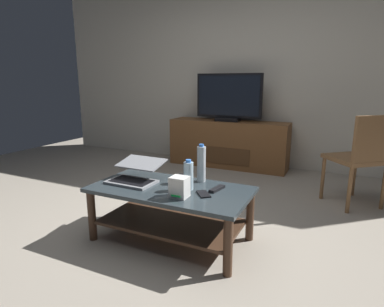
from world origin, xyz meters
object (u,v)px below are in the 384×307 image
dining_chair (362,155)px  water_bottle_far (188,176)px  water_bottle_near (201,164)px  soundbar_remote (179,177)px  media_cabinet (228,144)px  cell_phone (203,194)px  router_box (179,187)px  laptop (136,174)px  coffee_table (171,204)px  television (229,98)px  tv_remote (217,189)px

dining_chair → water_bottle_far: dining_chair is taller
water_bottle_near → soundbar_remote: water_bottle_near is taller
media_cabinet → water_bottle_far: 2.27m
media_cabinet → soundbar_remote: (0.27, -2.01, 0.10)m
media_cabinet → cell_phone: size_ratio=11.85×
dining_chair → cell_phone: dining_chair is taller
router_box → water_bottle_far: water_bottle_far is taller
laptop → soundbar_remote: bearing=36.2°
coffee_table → television: television is taller
cell_phone → tv_remote: (0.05, 0.13, 0.01)m
media_cabinet → cell_phone: 2.35m
water_bottle_far → soundbar_remote: size_ratio=1.40×
media_cabinet → water_bottle_far: size_ratio=7.41×
media_cabinet → coffee_table: bearing=-81.9°
media_cabinet → television: 0.64m
coffee_table → router_box: router_box is taller
router_box → water_bottle_near: bearing=90.9°
cell_phone → router_box: bearing=-179.0°
dining_chair → soundbar_remote: bearing=-140.4°
water_bottle_far → cell_phone: (0.14, -0.05, -0.10)m
water_bottle_near → coffee_table: bearing=-121.5°
tv_remote → soundbar_remote: bearing=171.9°
media_cabinet → television: (0.00, -0.02, 0.63)m
cell_phone → dining_chair: bearing=13.5°
media_cabinet → dining_chair: (1.62, -0.90, 0.19)m
laptop → cell_phone: bearing=-5.0°
television → water_bottle_near: 2.07m
laptop → soundbar_remote: 0.35m
coffee_table → router_box: (0.15, -0.14, 0.20)m
dining_chair → cell_phone: size_ratio=6.40×
tv_remote → water_bottle_near: bearing=153.9°
coffee_table → cell_phone: 0.31m
coffee_table → media_cabinet: 2.26m
cell_phone → water_bottle_far: bearing=119.5°
dining_chair → water_bottle_far: 1.76m
coffee_table → cell_phone: size_ratio=8.42×
router_box → coffee_table: bearing=136.4°
television → water_bottle_far: television is taller
laptop → tv_remote: size_ratio=2.34×
television → soundbar_remote: bearing=-82.2°
dining_chair → laptop: dining_chair is taller
water_bottle_far → tv_remote: bearing=21.6°
laptop → water_bottle_far: bearing=0.0°
laptop → tv_remote: 0.66m
water_bottle_near → cell_phone: (0.14, -0.27, -0.14)m
media_cabinet → laptop: 2.22m
media_cabinet → tv_remote: 2.24m
media_cabinet → television: bearing=-90.0°
water_bottle_near → cell_phone: size_ratio=2.13×
laptop → water_bottle_far: (0.46, 0.00, 0.05)m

